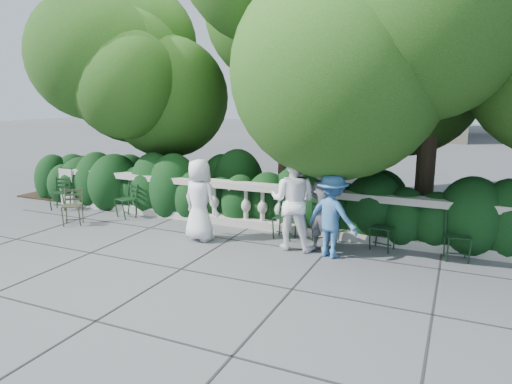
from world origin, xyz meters
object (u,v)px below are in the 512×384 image
at_px(chair_d, 324,246).
at_px(chair_weathered, 72,226).
at_px(person_older_blue, 332,216).
at_px(chair_b, 122,218).
at_px(chair_a, 58,211).
at_px(chair_f, 379,252).
at_px(chair_c, 282,240).
at_px(person_businessman, 200,200).
at_px(person_casual_man, 293,201).
at_px(chair_e, 457,263).
at_px(person_woman_grey, 323,209).

height_order(chair_d, chair_weathered, same).
xyz_separation_m(chair_d, person_older_blue, (0.27, -0.54, 0.77)).
height_order(chair_b, person_older_blue, person_older_blue).
relative_size(chair_a, chair_f, 1.00).
distance_m(chair_a, chair_d, 6.98).
relative_size(chair_b, chair_c, 1.00).
distance_m(person_businessman, person_casual_man, 1.92).
bearing_deg(chair_f, chair_e, 11.35).
relative_size(chair_f, person_older_blue, 0.55).
relative_size(chair_b, chair_d, 1.00).
relative_size(chair_f, person_casual_man, 0.45).
height_order(chair_e, person_casual_man, person_casual_man).
height_order(chair_a, chair_e, same).
xyz_separation_m(chair_f, person_woman_grey, (-0.99, -0.45, 0.84)).
xyz_separation_m(chair_a, chair_c, (6.09, 0.09, 0.00)).
distance_m(chair_e, chair_weathered, 8.03).
distance_m(chair_a, person_older_blue, 7.30).
distance_m(chair_a, chair_e, 9.38).
xyz_separation_m(chair_e, chair_weathered, (-7.96, -1.08, 0.00)).
relative_size(chair_c, person_casual_man, 0.45).
relative_size(chair_d, person_casual_man, 0.45).
xyz_separation_m(chair_a, chair_e, (9.38, 0.17, 0.00)).
xyz_separation_m(chair_a, person_businessman, (4.56, -0.55, 0.83)).
height_order(chair_a, person_casual_man, person_casual_man).
bearing_deg(chair_a, chair_f, -18.33).
relative_size(chair_c, person_businessman, 0.51).
bearing_deg(chair_f, chair_b, -166.91).
bearing_deg(person_businessman, person_older_blue, -165.28).
distance_m(chair_c, person_casual_man, 1.08).
xyz_separation_m(chair_c, person_older_blue, (1.16, -0.51, 0.77)).
bearing_deg(person_older_blue, chair_c, -6.47).
bearing_deg(person_businessman, chair_weathered, 18.54).
distance_m(chair_a, person_woman_grey, 7.08).
xyz_separation_m(chair_c, chair_f, (1.93, 0.10, 0.00)).
distance_m(chair_b, person_casual_man, 4.60).
relative_size(chair_e, person_businessman, 0.51).
height_order(chair_b, person_casual_man, person_casual_man).
bearing_deg(chair_a, chair_b, -17.09).
distance_m(chair_b, person_older_blue, 5.37).
distance_m(chair_c, chair_weathered, 4.78).
relative_size(chair_c, chair_f, 1.00).
distance_m(person_woman_grey, person_casual_man, 0.58).
xyz_separation_m(person_businessman, person_casual_man, (1.89, 0.27, 0.11)).
distance_m(chair_f, chair_weathered, 6.69).
bearing_deg(person_older_blue, chair_d, -45.70).
xyz_separation_m(chair_d, person_woman_grey, (0.05, -0.38, 0.84)).
xyz_separation_m(person_businessman, person_older_blue, (2.69, 0.13, -0.06)).
bearing_deg(chair_e, chair_weathered, 176.31).
bearing_deg(person_businessman, chair_a, 5.03).
relative_size(chair_b, person_woman_grey, 0.50).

